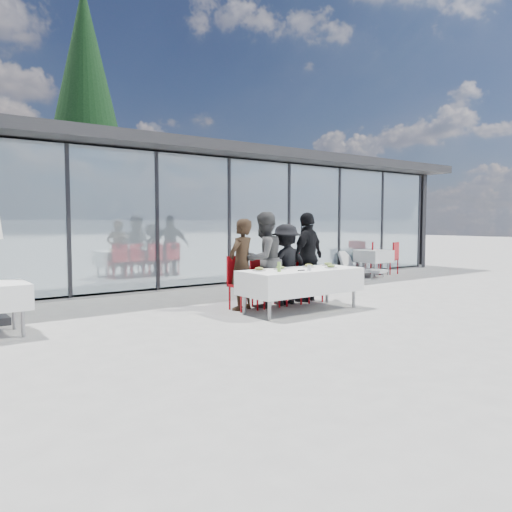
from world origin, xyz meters
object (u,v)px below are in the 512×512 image
at_px(diner_c, 286,264).
at_px(plate_b, 280,268).
at_px(diner_chair_b, 263,278).
at_px(diner_d, 308,257).
at_px(diner_a, 241,264).
at_px(diner_b, 264,260).
at_px(diner_chair_c, 285,276).
at_px(plate_c, 309,266).
at_px(spare_chair_b, 392,256).
at_px(plate_d, 328,264).
at_px(diner_chair_a, 241,280).
at_px(spare_table_right, 374,256).
at_px(juice_bottle, 279,267).
at_px(folded_eyeglasses, 301,270).
at_px(lounger, 358,267).
at_px(plate_a, 259,269).
at_px(diner_chair_d, 307,274).
at_px(conifer_tree, 86,106).
at_px(plate_extra, 331,267).
at_px(dining_table, 301,281).

relative_size(diner_c, plate_b, 6.64).
bearing_deg(diner_chair_b, diner_d, -1.47).
distance_m(diner_a, diner_d, 1.62).
bearing_deg(diner_c, diner_chair_b, -0.68).
bearing_deg(diner_b, diner_a, -8.17).
relative_size(diner_chair_c, plate_c, 4.18).
distance_m(diner_c, spare_chair_b, 6.52).
relative_size(plate_d, spare_chair_b, 0.24).
bearing_deg(plate_b, diner_b, 82.60).
bearing_deg(spare_chair_b, diner_chair_a, -162.74).
bearing_deg(spare_table_right, juice_bottle, -152.53).
distance_m(diner_chair_c, spare_table_right, 6.05).
bearing_deg(folded_eyeglasses, juice_bottle, 166.25).
relative_size(diner_d, juice_bottle, 10.63).
height_order(diner_c, plate_c, diner_c).
height_order(diner_d, spare_chair_b, diner_d).
distance_m(plate_d, lounger, 5.26).
bearing_deg(diner_d, plate_c, 29.81).
bearing_deg(lounger, plate_a, -152.77).
xyz_separation_m(diner_chair_d, plate_a, (-1.62, -0.55, 0.24)).
height_order(folded_eyeglasses, lounger, folded_eyeglasses).
bearing_deg(lounger, diner_chair_b, -155.26).
bearing_deg(plate_a, lounger, 27.23).
bearing_deg(conifer_tree, spare_table_right, -60.37).
bearing_deg(diner_b, conifer_tree, -101.39).
height_order(plate_extra, folded_eyeglasses, plate_extra).
xyz_separation_m(plate_c, folded_eyeglasses, (-0.54, -0.39, -0.02)).
bearing_deg(plate_extra, conifer_tree, 90.83).
distance_m(diner_chair_a, juice_bottle, 0.94).
bearing_deg(plate_b, diner_chair_a, 126.65).
xyz_separation_m(plate_a, plate_extra, (1.37, -0.36, 0.00)).
bearing_deg(dining_table, diner_chair_a, 136.81).
relative_size(diner_chair_d, conifer_tree, 0.09).
height_order(diner_b, plate_extra, diner_b).
bearing_deg(spare_table_right, plate_c, -150.85).
xyz_separation_m(diner_chair_b, plate_b, (-0.07, -0.59, 0.24)).
bearing_deg(lounger, dining_table, -147.69).
height_order(plate_c, spare_table_right, plate_c).
height_order(diner_c, plate_d, diner_c).
distance_m(diner_chair_c, plate_d, 0.86).
relative_size(folded_eyeglasses, lounger, 0.10).
distance_m(juice_bottle, conifer_tree, 13.84).
bearing_deg(diner_d, diner_chair_a, -20.21).
distance_m(diner_chair_b, plate_a, 0.79).
bearing_deg(spare_table_right, diner_c, -155.82).
distance_m(diner_chair_b, lounger, 5.97).
relative_size(diner_b, plate_b, 7.62).
bearing_deg(diner_c, plate_d, 142.14).
relative_size(diner_c, conifer_tree, 0.15).
bearing_deg(plate_b, plate_c, 1.03).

